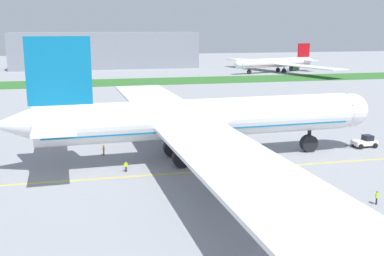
% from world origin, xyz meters
% --- Properties ---
extents(ground_plane, '(600.00, 600.00, 0.00)m').
position_xyz_m(ground_plane, '(0.00, 0.00, 0.00)').
color(ground_plane, gray).
rests_on(ground_plane, ground).
extents(apron_taxi_line, '(280.00, 0.36, 0.01)m').
position_xyz_m(apron_taxi_line, '(0.00, -3.14, 0.00)').
color(apron_taxi_line, yellow).
rests_on(apron_taxi_line, ground).
extents(grass_median_strip, '(320.00, 24.00, 0.10)m').
position_xyz_m(grass_median_strip, '(0.00, 112.96, 0.05)').
color(grass_median_strip, '#2D6628').
rests_on(grass_median_strip, ground).
extents(airliner_foreground, '(60.25, 95.86, 19.32)m').
position_xyz_m(airliner_foreground, '(-0.90, 2.85, 6.56)').
color(airliner_foreground, white).
rests_on(airliner_foreground, ground).
extents(pushback_tug, '(5.95, 2.67, 2.12)m').
position_xyz_m(pushback_tug, '(29.79, 4.21, 0.97)').
color(pushback_tug, white).
rests_on(pushback_tug, ground).
extents(ground_crew_wingwalker_port, '(0.51, 0.47, 1.70)m').
position_xyz_m(ground_crew_wingwalker_port, '(15.54, -20.28, 1.03)').
color(ground_crew_wingwalker_port, black).
rests_on(ground_crew_wingwalker_port, ground).
extents(ground_crew_marshaller_front, '(0.53, 0.34, 1.57)m').
position_xyz_m(ground_crew_marshaller_front, '(-12.17, -0.78, 0.96)').
color(ground_crew_marshaller_front, black).
rests_on(ground_crew_marshaller_front, ground).
extents(ground_crew_wingwalker_starboard, '(0.38, 0.57, 1.70)m').
position_xyz_m(ground_crew_wingwalker_starboard, '(-14.90, 9.04, 1.03)').
color(ground_crew_wingwalker_starboard, black).
rests_on(ground_crew_wingwalker_starboard, ground).
extents(service_truck_baggage_loader, '(5.87, 4.21, 2.69)m').
position_xyz_m(service_truck_baggage_loader, '(-20.21, 42.80, 1.48)').
color(service_truck_baggage_loader, '#B21E19').
rests_on(service_truck_baggage_loader, ground).
extents(parked_airliner_far_centre, '(45.29, 74.62, 13.05)m').
position_xyz_m(parked_airliner_far_centre, '(69.69, 136.54, 4.43)').
color(parked_airliner_far_centre, white).
rests_on(parked_airliner_far_centre, ground).
extents(terminal_building, '(92.55, 20.00, 18.00)m').
position_xyz_m(terminal_building, '(-6.05, 177.90, 9.00)').
color(terminal_building, gray).
rests_on(terminal_building, ground).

